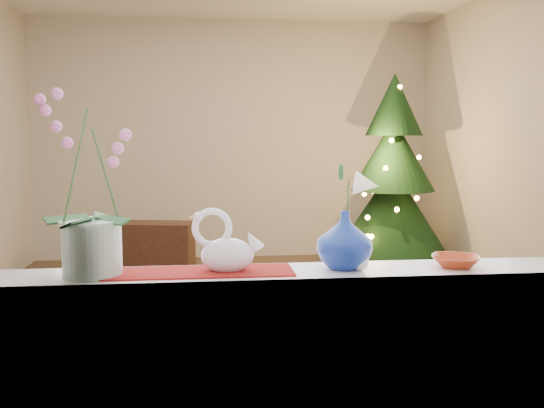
% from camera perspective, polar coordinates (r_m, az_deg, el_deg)
% --- Properties ---
extents(ground, '(5.00, 5.00, 0.00)m').
position_cam_1_polar(ground, '(4.69, -2.03, -10.93)').
color(ground, '#352315').
rests_on(ground, ground).
extents(wall_back, '(4.50, 0.10, 2.70)m').
position_cam_1_polar(wall_back, '(6.97, -3.65, 6.00)').
color(wall_back, beige).
rests_on(wall_back, ground).
extents(wall_front, '(4.50, 0.10, 2.70)m').
position_cam_1_polar(wall_front, '(1.99, 3.36, 5.10)').
color(wall_front, beige).
rests_on(wall_front, ground).
extents(wall_right, '(0.10, 5.00, 2.70)m').
position_cam_1_polar(wall_right, '(5.16, 23.81, 5.35)').
color(wall_right, beige).
rests_on(wall_right, ground).
extents(windowsill, '(2.20, 0.26, 0.04)m').
position_cam_1_polar(windowsill, '(2.18, 2.70, -6.75)').
color(windowsill, white).
rests_on(windowsill, window_apron).
extents(window_frame, '(2.22, 0.06, 1.60)m').
position_cam_1_polar(window_frame, '(2.04, 3.27, 14.98)').
color(window_frame, white).
rests_on(window_frame, windowsill).
extents(runner, '(0.70, 0.20, 0.01)m').
position_cam_1_polar(runner, '(2.14, -7.44, -6.36)').
color(runner, maroon).
rests_on(runner, windowsill).
extents(orchid_pot, '(0.26, 0.26, 0.63)m').
position_cam_1_polar(orchid_pot, '(2.13, -16.77, 1.87)').
color(orchid_pot, beige).
rests_on(orchid_pot, windowsill).
extents(swan, '(0.27, 0.18, 0.21)m').
position_cam_1_polar(swan, '(2.13, -4.23, -3.57)').
color(swan, silver).
rests_on(swan, windowsill).
extents(blue_vase, '(0.26, 0.26, 0.24)m').
position_cam_1_polar(blue_vase, '(2.19, 6.85, -2.96)').
color(blue_vase, navy).
rests_on(blue_vase, windowsill).
extents(lily, '(0.13, 0.08, 0.18)m').
position_cam_1_polar(lily, '(2.17, 6.93, 2.56)').
color(lily, white).
rests_on(lily, blue_vase).
extents(paperweight, '(0.08, 0.08, 0.06)m').
position_cam_1_polar(paperweight, '(2.18, 8.25, -5.40)').
color(paperweight, white).
rests_on(paperweight, windowsill).
extents(amber_dish, '(0.19, 0.19, 0.04)m').
position_cam_1_polar(amber_dish, '(2.31, 16.90, -5.26)').
color(amber_dish, maroon).
rests_on(amber_dish, windowsill).
extents(xmas_tree, '(1.33, 1.33, 2.02)m').
position_cam_1_polar(xmas_tree, '(6.25, 11.30, 2.74)').
color(xmas_tree, black).
rests_on(xmas_tree, ground).
extents(side_table, '(0.77, 0.48, 0.54)m').
position_cam_1_polar(side_table, '(6.19, -10.81, -4.19)').
color(side_table, black).
rests_on(side_table, ground).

